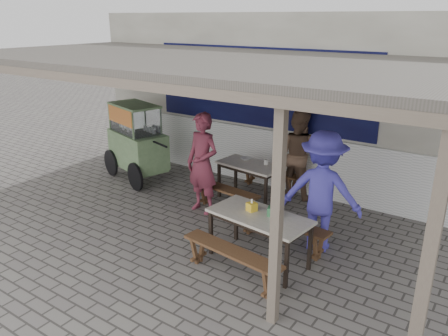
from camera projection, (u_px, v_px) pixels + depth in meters
ground at (172, 237)px, 7.15m from camera, size 60.00×60.00×0.00m
back_wall at (279, 100)px, 9.36m from camera, size 9.00×1.28×3.50m
warung_roof at (204, 63)px, 6.95m from camera, size 9.00×4.21×2.81m
table_left at (250, 168)px, 8.37m from camera, size 1.31×0.77×0.75m
bench_left_street at (227, 194)px, 7.99m from camera, size 1.37×0.43×0.45m
bench_left_wall at (270, 175)px, 8.97m from camera, size 1.37×0.43×0.45m
table_right at (259, 220)px, 6.22m from camera, size 1.54×0.88×0.75m
bench_right_street at (232, 257)px, 5.90m from camera, size 1.59×0.46×0.45m
bench_right_wall at (282, 226)px, 6.77m from camera, size 1.59×0.46×0.45m
vendor_cart at (137, 139)px, 9.45m from camera, size 2.14×1.23×1.66m
patron_street_side at (202, 164)px, 7.82m from camera, size 0.71×0.50×1.85m
patron_wall_side at (297, 154)px, 8.53m from camera, size 0.86×0.68×1.75m
patron_right_table at (322, 192)px, 6.54m from camera, size 1.33×0.94×1.87m
tissue_box at (252, 207)px, 6.31m from camera, size 0.16×0.16×0.13m
donation_box at (275, 212)px, 6.15m from camera, size 0.22×0.18×0.13m
condiment_jar at (266, 162)px, 8.30m from camera, size 0.08×0.08×0.09m
condiment_bowl at (246, 159)px, 8.56m from camera, size 0.26×0.26×0.05m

